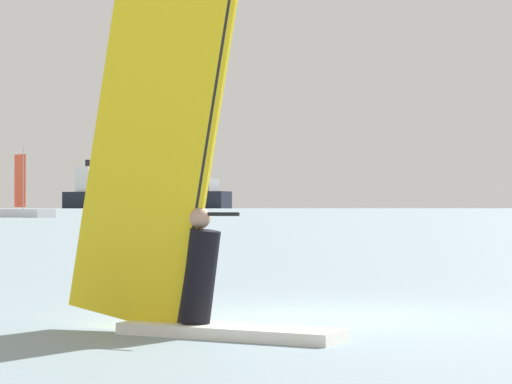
{
  "coord_description": "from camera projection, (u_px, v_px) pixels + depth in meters",
  "views": [
    {
      "loc": [
        -2.61,
        -12.51,
        1.32
      ],
      "look_at": [
        -0.32,
        4.33,
        1.56
      ],
      "focal_mm": 74.88,
      "sensor_mm": 36.0,
      "label": 1
    }
  ],
  "objects": [
    {
      "name": "small_sailboat",
      "position": [
        23.0,
        211.0,
        134.47
      ],
      "size": [
        8.3,
        9.36,
        9.02
      ],
      "rotation": [
        0.0,
        0.0,
        5.39
      ],
      "color": "white",
      "rests_on": "ground_plane"
    },
    {
      "name": "distant_headland",
      "position": [
        345.0,
        198.0,
        1358.95
      ],
      "size": [
        949.7,
        535.17,
        24.77
      ],
      "primitive_type": "cube",
      "rotation": [
        0.0,
        0.0,
        -0.08
      ],
      "color": "#4C564C",
      "rests_on": "ground_plane"
    },
    {
      "name": "cargo_ship",
      "position": [
        146.0,
        196.0,
        887.14
      ],
      "size": [
        139.68,
        85.21,
        41.3
      ],
      "rotation": [
        0.0,
        0.0,
        5.84
      ],
      "color": "black",
      "rests_on": "ground_plane"
    },
    {
      "name": "channel_buoy",
      "position": [
        160.0,
        217.0,
        51.47
      ],
      "size": [
        1.02,
        1.02,
        1.86
      ],
      "color": "#19994C",
      "rests_on": "ground_plane"
    },
    {
      "name": "ground_plane",
      "position": [
        331.0,
        318.0,
        12.73
      ],
      "size": [
        4000.0,
        4000.0,
        0.0
      ],
      "primitive_type": "plane",
      "color": "gray"
    },
    {
      "name": "windsurfer",
      "position": [
        186.0,
        231.0,
        11.05
      ],
      "size": [
        2.81,
        2.07,
        3.98
      ],
      "rotation": [
        0.0,
        0.0,
        5.68
      ],
      "color": "white",
      "rests_on": "ground_plane"
    }
  ]
}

